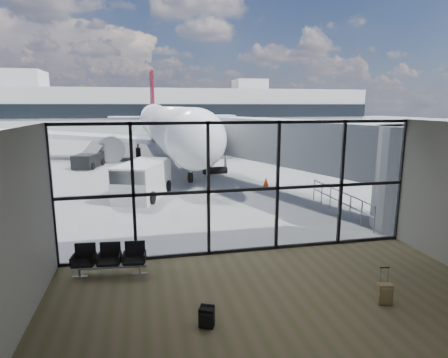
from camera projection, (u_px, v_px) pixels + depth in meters
name	position (u px, v px, depth m)	size (l,w,h in m)	color
ground	(167.00, 142.00, 51.33)	(220.00, 220.00, 0.00)	slate
lounge_shell	(303.00, 218.00, 7.86)	(12.02, 8.01, 4.51)	brown
glass_curtain_wall	(244.00, 188.00, 12.54)	(12.10, 0.12, 4.50)	white
jet_bridge	(297.00, 147.00, 20.25)	(8.00, 16.50, 4.33)	gray
apron_railing	(340.00, 199.00, 17.36)	(0.06, 5.46, 1.11)	gray
far_terminal	(156.00, 109.00, 71.45)	(80.00, 12.20, 11.00)	#B6B6B1
tree_3	(21.00, 107.00, 75.49)	(4.95, 4.95, 7.12)	#382619
tree_4	(53.00, 104.00, 76.62)	(5.61, 5.61, 8.07)	#382619
tree_5	(83.00, 101.00, 77.75)	(6.27, 6.27, 9.03)	#382619
seating_row	(110.00, 257.00, 11.18)	(2.14, 0.78, 0.95)	gray
backpack	(207.00, 317.00, 8.51)	(0.40, 0.40, 0.51)	black
suitcase	(385.00, 294.00, 9.49)	(0.39, 0.31, 0.96)	#8F7A4F
airliner	(165.00, 126.00, 37.64)	(32.41, 37.55, 9.67)	white
service_van	(142.00, 180.00, 20.40)	(3.33, 4.83, 1.93)	silver
belt_loader	(89.00, 159.00, 30.60)	(2.49, 4.44, 1.94)	black
mobile_stairs	(4.00, 168.00, 26.50)	(2.53, 3.79, 2.45)	yellow
traffic_cone_b	(266.00, 183.00, 22.81)	(0.48, 0.48, 0.68)	#FF3E0D
traffic_cone_c	(189.00, 174.00, 25.71)	(0.48, 0.48, 0.69)	#DD610B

